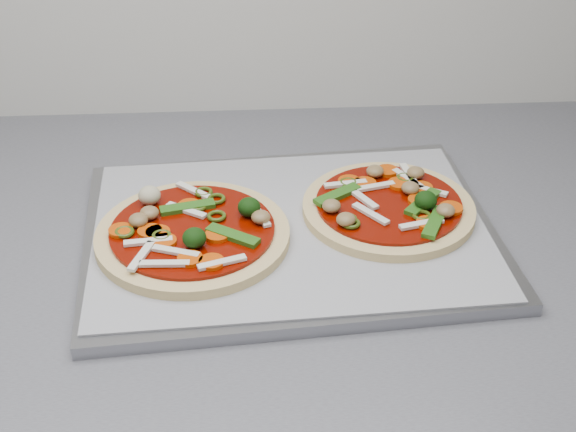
{
  "coord_description": "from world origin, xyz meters",
  "views": [
    {
      "loc": [
        0.64,
        0.59,
        1.39
      ],
      "look_at": [
        0.69,
        1.28,
        0.93
      ],
      "focal_mm": 50.0,
      "sensor_mm": 36.0,
      "label": 1
    }
  ],
  "objects": [
    {
      "name": "pizza_right",
      "position": [
        0.8,
        1.31,
        0.92
      ],
      "size": [
        0.23,
        0.23,
        0.03
      ],
      "rotation": [
        0.0,
        0.0,
        -0.31
      ],
      "color": "#DCC07D",
      "rests_on": "parchment"
    },
    {
      "name": "pizza_left",
      "position": [
        0.59,
        1.27,
        0.92
      ],
      "size": [
        0.23,
        0.23,
        0.03
      ],
      "rotation": [
        0.0,
        0.0,
        -0.18
      ],
      "color": "#DCC07D",
      "rests_on": "parchment"
    },
    {
      "name": "parchment",
      "position": [
        0.69,
        1.28,
        0.91
      ],
      "size": [
        0.43,
        0.32,
        0.0
      ],
      "primitive_type": "cube",
      "rotation": [
        0.0,
        0.0,
        0.05
      ],
      "color": "#9F9FA5",
      "rests_on": "baking_tray"
    },
    {
      "name": "baking_tray",
      "position": [
        0.69,
        1.28,
        0.91
      ],
      "size": [
        0.45,
        0.35,
        0.01
      ],
      "primitive_type": "cube",
      "rotation": [
        0.0,
        0.0,
        0.08
      ],
      "color": "gray",
      "rests_on": "countertop"
    }
  ]
}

